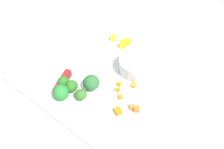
# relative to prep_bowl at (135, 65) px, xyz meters

# --- Properties ---
(ground_plane) EXTENTS (4.00, 4.00, 0.00)m
(ground_plane) POSITION_rel_prep_bowl_xyz_m (-0.04, -0.06, -0.03)
(ground_plane) COLOR gray
(cutting_board) EXTENTS (0.50, 0.38, 0.01)m
(cutting_board) POSITION_rel_prep_bowl_xyz_m (-0.04, -0.06, -0.03)
(cutting_board) COLOR white
(cutting_board) RESTS_ON ground_plane
(prep_bowl) EXTENTS (0.09, 0.09, 0.05)m
(prep_bowl) POSITION_rel_prep_bowl_xyz_m (0.00, 0.00, 0.00)
(prep_bowl) COLOR #B8C0C2
(prep_bowl) RESTS_ON cutting_board
(chef_knife) EXTENTS (0.11, 0.31, 0.02)m
(chef_knife) POSITION_rel_prep_bowl_xyz_m (-0.14, -0.11, -0.01)
(chef_knife) COLOR silver
(chef_knife) RESTS_ON cutting_board
(carrot_dice_0) EXTENTS (0.02, 0.02, 0.01)m
(carrot_dice_0) POSITION_rel_prep_bowl_xyz_m (0.08, -0.11, -0.02)
(carrot_dice_0) COLOR orange
(carrot_dice_0) RESTS_ON cutting_board
(carrot_dice_1) EXTENTS (0.01, 0.01, 0.01)m
(carrot_dice_1) POSITION_rel_prep_bowl_xyz_m (-0.00, -0.07, -0.02)
(carrot_dice_1) COLOR orange
(carrot_dice_1) RESTS_ON cutting_board
(carrot_dice_2) EXTENTS (0.02, 0.02, 0.01)m
(carrot_dice_2) POSITION_rel_prep_bowl_xyz_m (0.02, -0.10, -0.02)
(carrot_dice_2) COLOR orange
(carrot_dice_2) RESTS_ON cutting_board
(carrot_dice_3) EXTENTS (0.02, 0.02, 0.01)m
(carrot_dice_3) POSITION_rel_prep_bowl_xyz_m (0.05, -0.14, -0.02)
(carrot_dice_3) COLOR orange
(carrot_dice_3) RESTS_ON cutting_board
(carrot_dice_4) EXTENTS (0.01, 0.01, 0.01)m
(carrot_dice_4) POSITION_rel_prep_bowl_xyz_m (0.01, -0.09, -0.02)
(carrot_dice_4) COLOR orange
(carrot_dice_4) RESTS_ON cutting_board
(carrot_dice_5) EXTENTS (0.02, 0.02, 0.01)m
(carrot_dice_5) POSITION_rel_prep_bowl_xyz_m (0.07, -0.11, -0.02)
(carrot_dice_5) COLOR orange
(carrot_dice_5) RESTS_ON cutting_board
(carrot_dice_6) EXTENTS (0.02, 0.02, 0.01)m
(carrot_dice_6) POSITION_rel_prep_bowl_xyz_m (0.03, -0.05, -0.02)
(carrot_dice_6) COLOR orange
(carrot_dice_6) RESTS_ON cutting_board
(pepper_dice_0) EXTENTS (0.02, 0.02, 0.02)m
(pepper_dice_0) POSITION_rel_prep_bowl_xyz_m (-0.08, 0.06, -0.01)
(pepper_dice_0) COLOR yellow
(pepper_dice_0) RESTS_ON cutting_board
(pepper_dice_1) EXTENTS (0.02, 0.02, 0.01)m
(pepper_dice_1) POSITION_rel_prep_bowl_xyz_m (-0.09, 0.07, -0.02)
(pepper_dice_1) COLOR yellow
(pepper_dice_1) RESTS_ON cutting_board
(pepper_dice_2) EXTENTS (0.03, 0.02, 0.02)m
(pepper_dice_2) POSITION_rel_prep_bowl_xyz_m (-0.08, 0.08, -0.01)
(pepper_dice_2) COLOR yellow
(pepper_dice_2) RESTS_ON cutting_board
(pepper_dice_3) EXTENTS (0.03, 0.03, 0.02)m
(pepper_dice_3) POSITION_rel_prep_bowl_xyz_m (-0.12, 0.07, -0.01)
(pepper_dice_3) COLOR yellow
(pepper_dice_3) RESTS_ON cutting_board
(broccoli_floret_0) EXTENTS (0.04, 0.04, 0.04)m
(broccoli_floret_0) POSITION_rel_prep_bowl_xyz_m (-0.10, -0.19, -0.00)
(broccoli_floret_0) COLOR #8FBC55
(broccoli_floret_0) RESTS_ON cutting_board
(broccoli_floret_1) EXTENTS (0.03, 0.03, 0.04)m
(broccoli_floret_1) POSITION_rel_prep_bowl_xyz_m (-0.06, -0.17, -0.00)
(broccoli_floret_1) COLOR #95AD64
(broccoli_floret_1) RESTS_ON cutting_board
(broccoli_floret_2) EXTENTS (0.03, 0.03, 0.04)m
(broccoli_floret_2) POSITION_rel_prep_bowl_xyz_m (-0.09, -0.16, -0.00)
(broccoli_floret_2) COLOR #80C460
(broccoli_floret_2) RESTS_ON cutting_board
(broccoli_floret_3) EXTENTS (0.04, 0.04, 0.05)m
(broccoli_floret_3) POSITION_rel_prep_bowl_xyz_m (-0.06, -0.12, 0.00)
(broccoli_floret_3) COLOR #82AF64
(broccoli_floret_3) RESTS_ON cutting_board
(broccoli_floret_4) EXTENTS (0.03, 0.03, 0.03)m
(broccoli_floret_4) POSITION_rel_prep_bowl_xyz_m (-0.12, -0.16, -0.01)
(broccoli_floret_4) COLOR #7FAC5C
(broccoli_floret_4) RESTS_ON cutting_board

